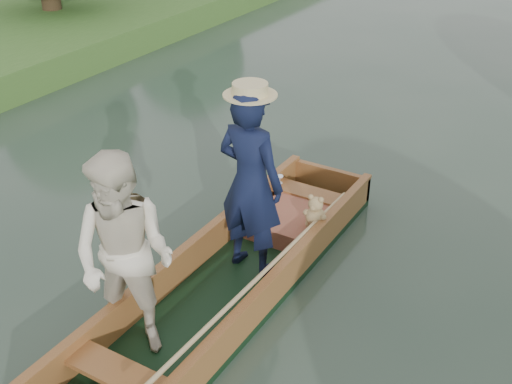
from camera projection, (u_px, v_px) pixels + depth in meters
The scene contains 2 objects.
ground at pixel (226, 296), 6.62m from camera, with size 120.00×120.00×0.00m, color #283D30.
punt at pixel (200, 242), 6.10m from camera, with size 1.39×5.00×2.13m.
Camera 1 is at (2.95, -4.34, 4.19)m, focal length 45.00 mm.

